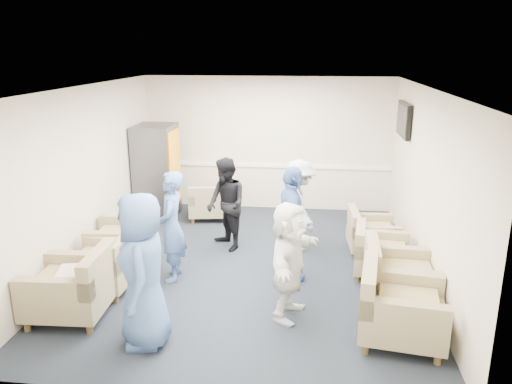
# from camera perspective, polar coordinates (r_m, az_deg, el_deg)

# --- Properties ---
(floor) EXTENTS (6.00, 6.00, 0.00)m
(floor) POSITION_cam_1_polar(r_m,az_deg,el_deg) (7.73, -0.73, -8.54)
(floor) COLOR black
(floor) RESTS_ON ground
(ceiling) EXTENTS (6.00, 6.00, 0.00)m
(ceiling) POSITION_cam_1_polar(r_m,az_deg,el_deg) (7.05, -0.81, 11.84)
(ceiling) COLOR silver
(ceiling) RESTS_ON back_wall
(back_wall) EXTENTS (5.00, 0.02, 2.70)m
(back_wall) POSITION_cam_1_polar(r_m,az_deg,el_deg) (10.18, 1.39, 5.51)
(back_wall) COLOR beige
(back_wall) RESTS_ON floor
(front_wall) EXTENTS (5.00, 0.02, 2.70)m
(front_wall) POSITION_cam_1_polar(r_m,az_deg,el_deg) (4.48, -5.72, -8.73)
(front_wall) COLOR beige
(front_wall) RESTS_ON floor
(left_wall) EXTENTS (0.02, 6.00, 2.70)m
(left_wall) POSITION_cam_1_polar(r_m,az_deg,el_deg) (7.98, -18.89, 1.64)
(left_wall) COLOR beige
(left_wall) RESTS_ON floor
(right_wall) EXTENTS (0.02, 6.00, 2.70)m
(right_wall) POSITION_cam_1_polar(r_m,az_deg,el_deg) (7.39, 18.83, 0.54)
(right_wall) COLOR beige
(right_wall) RESTS_ON floor
(chair_rail) EXTENTS (4.98, 0.04, 0.06)m
(chair_rail) POSITION_cam_1_polar(r_m,az_deg,el_deg) (10.26, 1.36, 3.02)
(chair_rail) COLOR white
(chair_rail) RESTS_ON back_wall
(tv) EXTENTS (0.10, 1.00, 0.58)m
(tv) POSITION_cam_1_polar(r_m,az_deg,el_deg) (8.98, 16.52, 7.92)
(tv) COLOR black
(tv) RESTS_ON right_wall
(armchair_left_near) EXTENTS (0.97, 0.97, 0.75)m
(armchair_left_near) POSITION_cam_1_polar(r_m,az_deg,el_deg) (6.65, -20.02, -10.33)
(armchair_left_near) COLOR #8B7C5A
(armchair_left_near) RESTS_ON floor
(armchair_left_mid) EXTENTS (0.89, 0.89, 0.68)m
(armchair_left_mid) POSITION_cam_1_polar(r_m,az_deg,el_deg) (7.24, -16.79, -8.11)
(armchair_left_mid) COLOR #8B7C5A
(armchair_left_mid) RESTS_ON floor
(armchair_left_far) EXTENTS (0.98, 0.98, 0.73)m
(armchair_left_far) POSITION_cam_1_polar(r_m,az_deg,el_deg) (7.94, -14.52, -5.55)
(armchair_left_far) COLOR #8B7C5A
(armchair_left_far) RESTS_ON floor
(armchair_right_near) EXTENTS (1.05, 1.05, 0.74)m
(armchair_right_near) POSITION_cam_1_polar(r_m,az_deg,el_deg) (6.02, 15.77, -12.86)
(armchair_right_near) COLOR #8B7C5A
(armchair_right_near) RESTS_ON floor
(armchair_right_midnear) EXTENTS (0.96, 0.96, 0.73)m
(armchair_right_midnear) POSITION_cam_1_polar(r_m,az_deg,el_deg) (6.74, 15.72, -9.65)
(armchair_right_midnear) COLOR #8B7C5A
(armchair_right_midnear) RESTS_ON floor
(armchair_right_midfar) EXTENTS (0.87, 0.87, 0.63)m
(armchair_right_midfar) POSITION_cam_1_polar(r_m,az_deg,el_deg) (7.57, 13.80, -6.99)
(armchair_right_midfar) COLOR #8B7C5A
(armchair_right_midfar) RESTS_ON floor
(armchair_right_far) EXTENTS (0.81, 0.81, 0.61)m
(armchair_right_far) POSITION_cam_1_polar(r_m,az_deg,el_deg) (8.36, 12.81, -4.76)
(armchair_right_far) COLOR #8B7C5A
(armchair_right_far) RESTS_ON floor
(armchair_corner) EXTENTS (0.87, 0.87, 0.61)m
(armchair_corner) POSITION_cam_1_polar(r_m,az_deg,el_deg) (9.77, -5.36, -1.37)
(armchair_corner) COLOR #8B7C5A
(armchair_corner) RESTS_ON floor
(vending_machine) EXTENTS (0.74, 0.86, 1.82)m
(vending_machine) POSITION_cam_1_polar(r_m,az_deg,el_deg) (9.90, -11.23, 2.31)
(vending_machine) COLOR #504F57
(vending_machine) RESTS_ON floor
(backpack) EXTENTS (0.30, 0.24, 0.46)m
(backpack) POSITION_cam_1_polar(r_m,az_deg,el_deg) (7.28, -15.06, -8.69)
(backpack) COLOR black
(backpack) RESTS_ON floor
(pillow) EXTENTS (0.42, 0.50, 0.12)m
(pillow) POSITION_cam_1_polar(r_m,az_deg,el_deg) (6.58, -20.31, -8.89)
(pillow) COLOR beige
(pillow) RESTS_ON armchair_left_near
(person_front_left) EXTENTS (0.76, 0.98, 1.77)m
(person_front_left) POSITION_cam_1_polar(r_m,az_deg,el_deg) (5.66, -12.81, -8.75)
(person_front_left) COLOR #4567A6
(person_front_left) RESTS_ON floor
(person_mid_left) EXTENTS (0.45, 0.62, 1.60)m
(person_mid_left) POSITION_cam_1_polar(r_m,az_deg,el_deg) (7.16, -9.61, -3.93)
(person_mid_left) COLOR #4567A6
(person_mid_left) RESTS_ON floor
(person_back_left) EXTENTS (0.90, 0.94, 1.53)m
(person_back_left) POSITION_cam_1_polar(r_m,az_deg,el_deg) (8.17, -3.43, -1.42)
(person_back_left) COLOR black
(person_back_left) RESTS_ON floor
(person_back_right) EXTENTS (0.88, 1.12, 1.52)m
(person_back_right) POSITION_cam_1_polar(r_m,az_deg,el_deg) (8.15, 4.95, -1.55)
(person_back_right) COLOR silver
(person_back_right) RESTS_ON floor
(person_mid_right) EXTENTS (0.58, 1.04, 1.67)m
(person_mid_right) POSITION_cam_1_polar(r_m,az_deg,el_deg) (7.08, 4.06, -3.65)
(person_mid_right) COLOR #4567A6
(person_mid_right) RESTS_ON floor
(person_front_right) EXTENTS (0.77, 1.44, 1.49)m
(person_front_right) POSITION_cam_1_polar(r_m,az_deg,el_deg) (6.13, 3.82, -7.84)
(person_front_right) COLOR white
(person_front_right) RESTS_ON floor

